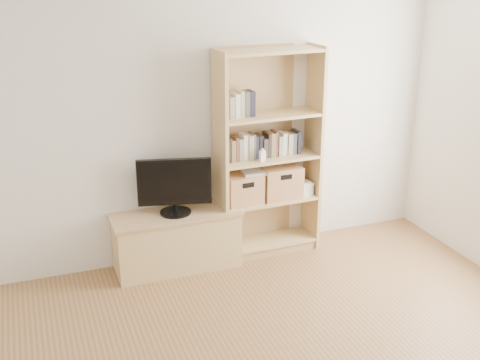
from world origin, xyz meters
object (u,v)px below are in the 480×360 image
television (175,187)px  basket_left (242,188)px  bookshelf (268,154)px  basket_right (279,181)px  baby_monitor (262,156)px  laptop (260,171)px  tv_stand (177,241)px

television → basket_left: (0.64, 0.02, -0.11)m
bookshelf → basket_left: bookshelf is taller
basket_right → baby_monitor: bearing=-153.7°
laptop → baby_monitor: bearing=-94.9°
baby_monitor → basket_left: baby_monitor is taller
bookshelf → basket_right: size_ratio=5.26×
basket_left → laptop: laptop is taller
television → basket_right: (1.02, 0.03, -0.09)m
baby_monitor → basket_right: 0.39m
tv_stand → television: television is taller
basket_left → basket_right: size_ratio=0.90×
bookshelf → baby_monitor: 0.15m
television → baby_monitor: baby_monitor is taller
television → laptop: television is taller
tv_stand → laptop: bearing=0.9°
television → laptop: (0.81, 0.02, 0.04)m
basket_right → bookshelf: bearing=179.4°
basket_left → basket_right: (0.38, 0.01, 0.02)m
bookshelf → baby_monitor: bearing=-135.0°
television → basket_left: 0.65m
basket_right → laptop: (-0.21, -0.02, 0.13)m
laptop → basket_left: bearing=-175.6°
tv_stand → basket_right: bearing=1.5°
baby_monitor → bookshelf: bearing=34.8°
bookshelf → basket_left: 0.39m
basket_right → laptop: 0.25m
baby_monitor → laptop: 0.20m
basket_left → bookshelf: bearing=0.8°
tv_stand → basket_left: size_ratio=3.33×
bookshelf → baby_monitor: (-0.10, -0.11, 0.03)m
tv_stand → basket_left: 0.77m
bookshelf → laptop: bearing=-171.0°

